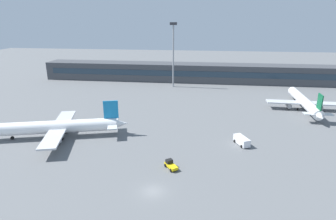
{
  "coord_description": "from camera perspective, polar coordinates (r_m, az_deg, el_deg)",
  "views": [
    {
      "loc": [
        8.69,
        -44.76,
        31.23
      ],
      "look_at": [
        -2.33,
        40.0,
        3.0
      ],
      "focal_mm": 29.98,
      "sensor_mm": 36.0,
      "label": 1
    }
  ],
  "objects": [
    {
      "name": "floodlight_tower_west",
      "position": [
        131.0,
        1.08,
        11.91
      ],
      "size": [
        3.2,
        0.8,
        29.28
      ],
      "color": "gray",
      "rests_on": "ground_plane"
    },
    {
      "name": "service_van_white",
      "position": [
        75.07,
        14.75,
        -6.02
      ],
      "size": [
        3.98,
        5.56,
        2.08
      ],
      "color": "white",
      "rests_on": "ground_plane"
    },
    {
      "name": "airplane_mid",
      "position": [
        111.27,
        25.85,
        1.61
      ],
      "size": [
        25.86,
        37.18,
        9.19
      ],
      "color": "white",
      "rests_on": "ground_plane"
    },
    {
      "name": "terminal_building",
      "position": [
        145.22,
        3.89,
        7.63
      ],
      "size": [
        146.7,
        12.13,
        9.0
      ],
      "color": "#3F4247",
      "rests_on": "ground_plane"
    },
    {
      "name": "ground_plane",
      "position": [
        90.74,
        1.46,
        -1.86
      ],
      "size": [
        400.0,
        400.0,
        0.0
      ],
      "primitive_type": "plane",
      "color": "slate"
    },
    {
      "name": "airplane_near",
      "position": [
        82.23,
        -22.05,
        -3.23
      ],
      "size": [
        38.68,
        27.49,
        9.75
      ],
      "color": "white",
      "rests_on": "ground_plane"
    },
    {
      "name": "baggage_tug_yellow",
      "position": [
        62.11,
        0.54,
        -11.06
      ],
      "size": [
        3.35,
        3.78,
        1.75
      ],
      "color": "yellow",
      "rests_on": "ground_plane"
    }
  ]
}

